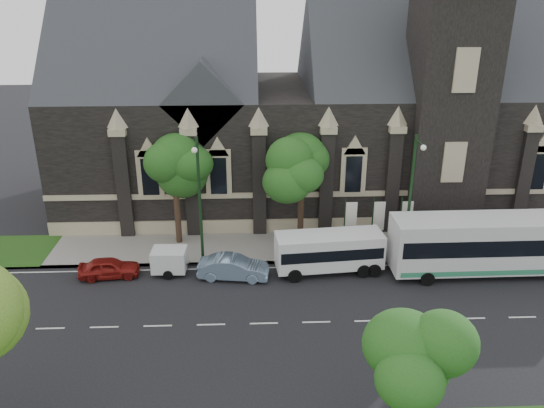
{
  "coord_description": "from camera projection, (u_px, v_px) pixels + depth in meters",
  "views": [
    {
      "loc": [
        -0.59,
        -25.96,
        17.95
      ],
      "look_at": [
        0.71,
        6.0,
        4.89
      ],
      "focal_mm": 35.79,
      "sensor_mm": 36.0,
      "label": 1
    }
  ],
  "objects": [
    {
      "name": "banner_flag_left",
      "position": [
        349.0,
        219.0,
        38.48
      ],
      "size": [
        0.9,
        0.1,
        4.0
      ],
      "color": "black",
      "rests_on": "ground"
    },
    {
      "name": "tree_walk_right",
      "position": [
        304.0,
        167.0,
        38.65
      ],
      "size": [
        4.08,
        4.08,
        7.8
      ],
      "color": "black",
      "rests_on": "ground"
    },
    {
      "name": "box_trailer",
      "position": [
        169.0,
        260.0,
        35.83
      ],
      "size": [
        3.26,
        1.92,
        1.73
      ],
      "rotation": [
        0.0,
        0.0,
        -0.03
      ],
      "color": "silver",
      "rests_on": "ground"
    },
    {
      "name": "ground",
      "position": [
        264.0,
        323.0,
        30.82
      ],
      "size": [
        160.0,
        160.0,
        0.0
      ],
      "primitive_type": "plane",
      "color": "black",
      "rests_on": "ground"
    },
    {
      "name": "shuttle_bus",
      "position": [
        329.0,
        250.0,
        35.83
      ],
      "size": [
        7.23,
        3.07,
        2.72
      ],
      "rotation": [
        0.0,
        0.0,
        0.09
      ],
      "color": "silver",
      "rests_on": "ground"
    },
    {
      "name": "car_far_red",
      "position": [
        109.0,
        268.0,
        35.48
      ],
      "size": [
        4.06,
        1.96,
        1.34
      ],
      "primitive_type": "imported",
      "rotation": [
        0.0,
        0.0,
        1.67
      ],
      "color": "maroon",
      "rests_on": "ground"
    },
    {
      "name": "tree_park_east",
      "position": [
        431.0,
        360.0,
        20.68
      ],
      "size": [
        3.4,
        3.4,
        6.28
      ],
      "color": "black",
      "rests_on": "ground"
    },
    {
      "name": "banner_flag_right",
      "position": [
        404.0,
        219.0,
        38.63
      ],
      "size": [
        0.9,
        0.1,
        4.0
      ],
      "color": "black",
      "rests_on": "ground"
    },
    {
      "name": "museum",
      "position": [
        318.0,
        109.0,
        45.3
      ],
      "size": [
        40.0,
        17.7,
        29.9
      ],
      "color": "black",
      "rests_on": "ground"
    },
    {
      "name": "tree_walk_left",
      "position": [
        178.0,
        169.0,
        38.33
      ],
      "size": [
        3.91,
        3.91,
        7.64
      ],
      "color": "black",
      "rests_on": "ground"
    },
    {
      "name": "tour_coach",
      "position": [
        495.0,
        243.0,
        35.45
      ],
      "size": [
        13.62,
        3.21,
        3.96
      ],
      "rotation": [
        0.0,
        0.0,
        0.01
      ],
      "color": "silver",
      "rests_on": "ground"
    },
    {
      "name": "street_lamp_mid",
      "position": [
        199.0,
        196.0,
        35.3
      ],
      "size": [
        0.36,
        1.88,
        9.0
      ],
      "color": "black",
      "rests_on": "ground"
    },
    {
      "name": "sidewalk",
      "position": [
        260.0,
        247.0,
        39.58
      ],
      "size": [
        80.0,
        5.0,
        0.15
      ],
      "primitive_type": "cube",
      "color": "gray",
      "rests_on": "ground"
    },
    {
      "name": "sedan",
      "position": [
        233.0,
        268.0,
        35.32
      ],
      "size": [
        4.76,
        2.16,
        1.51
      ],
      "primitive_type": "imported",
      "rotation": [
        0.0,
        0.0,
        1.45
      ],
      "color": "#7E99B6",
      "rests_on": "ground"
    },
    {
      "name": "street_lamp_near",
      "position": [
        412.0,
        192.0,
        35.83
      ],
      "size": [
        0.36,
        1.88,
        9.0
      ],
      "color": "black",
      "rests_on": "ground"
    },
    {
      "name": "banner_flag_center",
      "position": [
        377.0,
        219.0,
        38.56
      ],
      "size": [
        0.9,
        0.1,
        4.0
      ],
      "color": "black",
      "rests_on": "ground"
    }
  ]
}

